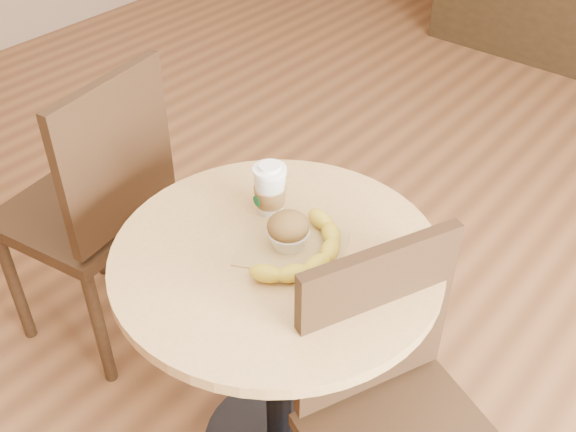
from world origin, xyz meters
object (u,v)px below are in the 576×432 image
(muffin, at_px, (288,231))
(banana, at_px, (306,251))
(cafe_table, at_px, (278,313))
(coffee_cup, at_px, (270,191))
(chair_left, at_px, (96,205))
(chair_right, at_px, (396,418))

(muffin, bearing_deg, banana, -7.79)
(cafe_table, xyz_separation_m, coffee_cup, (-0.11, 0.11, 0.26))
(cafe_table, distance_m, banana, 0.23)
(chair_left, height_order, coffee_cup, chair_left)
(banana, bearing_deg, muffin, 171.00)
(coffee_cup, height_order, muffin, coffee_cup)
(coffee_cup, distance_m, banana, 0.20)
(coffee_cup, relative_size, muffin, 1.37)
(cafe_table, bearing_deg, chair_right, -4.60)
(coffee_cup, height_order, banana, coffee_cup)
(cafe_table, relative_size, chair_right, 0.85)
(cafe_table, height_order, chair_right, chair_right)
(muffin, bearing_deg, chair_left, -177.59)
(cafe_table, height_order, chair_left, chair_left)
(muffin, relative_size, banana, 0.33)
(chair_right, xyz_separation_m, banana, (-0.30, 0.05, 0.28))
(chair_left, height_order, banana, chair_left)
(cafe_table, relative_size, muffin, 7.70)
(cafe_table, bearing_deg, banana, 20.44)
(cafe_table, distance_m, chair_left, 0.71)
(cafe_table, xyz_separation_m, banana, (0.06, 0.02, 0.22))
(coffee_cup, xyz_separation_m, banana, (0.17, -0.08, -0.04))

